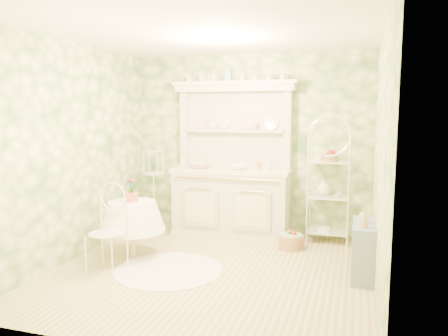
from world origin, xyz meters
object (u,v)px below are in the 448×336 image
(bakers_rack, at_px, (329,179))
(round_table, at_px, (133,227))
(kitchen_dresser, at_px, (231,159))
(side_shelf, at_px, (363,251))
(cafe_chair, at_px, (106,235))
(birdcage_stand, at_px, (154,187))
(floor_basket, at_px, (291,242))

(bakers_rack, distance_m, round_table, 2.77)
(kitchen_dresser, height_order, side_shelf, kitchen_dresser)
(cafe_chair, bearing_deg, side_shelf, 20.20)
(side_shelf, xyz_separation_m, birdcage_stand, (-3.07, 1.02, 0.40))
(bakers_rack, height_order, cafe_chair, bakers_rack)
(bakers_rack, height_order, side_shelf, bakers_rack)
(bakers_rack, xyz_separation_m, side_shelf, (0.47, -1.26, -0.61))
(bakers_rack, distance_m, cafe_chair, 3.11)
(kitchen_dresser, bearing_deg, cafe_chair, -117.02)
(bakers_rack, xyz_separation_m, birdcage_stand, (-2.60, -0.24, -0.21))
(kitchen_dresser, xyz_separation_m, cafe_chair, (-0.96, -1.88, -0.72))
(round_table, xyz_separation_m, birdcage_stand, (-0.27, 1.16, 0.32))
(round_table, height_order, cafe_chair, cafe_chair)
(kitchen_dresser, bearing_deg, bakers_rack, 3.33)
(bakers_rack, height_order, round_table, bakers_rack)
(kitchen_dresser, xyz_separation_m, birdcage_stand, (-1.19, -0.15, -0.45))
(round_table, relative_size, birdcage_stand, 0.55)
(kitchen_dresser, xyz_separation_m, round_table, (-0.93, -1.32, -0.76))
(side_shelf, height_order, birdcage_stand, birdcage_stand)
(birdcage_stand, bearing_deg, kitchen_dresser, 7.36)
(round_table, bearing_deg, bakers_rack, 30.91)
(cafe_chair, relative_size, floor_basket, 2.90)
(cafe_chair, height_order, floor_basket, cafe_chair)
(kitchen_dresser, bearing_deg, birdcage_stand, -172.64)
(bakers_rack, bearing_deg, cafe_chair, -140.31)
(bakers_rack, bearing_deg, side_shelf, -69.35)
(kitchen_dresser, distance_m, bakers_rack, 1.43)
(bakers_rack, distance_m, floor_basket, 1.05)
(side_shelf, distance_m, cafe_chair, 2.92)
(side_shelf, xyz_separation_m, round_table, (-2.81, -0.14, 0.09))
(round_table, distance_m, birdcage_stand, 1.23)
(side_shelf, relative_size, round_table, 0.90)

